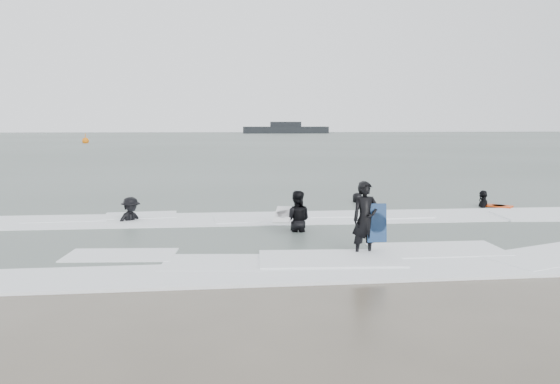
{
  "coord_description": "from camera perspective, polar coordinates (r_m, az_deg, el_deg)",
  "views": [
    {
      "loc": [
        -1.66,
        -12.2,
        3.33
      ],
      "look_at": [
        0.0,
        5.0,
        1.1
      ],
      "focal_mm": 35.0,
      "sensor_mm": 36.0,
      "label": 1
    }
  ],
  "objects": [
    {
      "name": "vessel_horizon",
      "position": [
        154.87,
        0.6,
        6.58
      ],
      "size": [
        23.97,
        4.28,
        3.25
      ],
      "color": "black",
      "rests_on": "ground"
    },
    {
      "name": "surf_foam",
      "position": [
        16.32,
        0.44,
        -4.27
      ],
      "size": [
        30.03,
        9.06,
        0.09
      ],
      "color": "white",
      "rests_on": "ground"
    },
    {
      "name": "buoy",
      "position": [
        89.0,
        -19.66,
        5.06
      ],
      "size": [
        1.0,
        1.0,
        1.65
      ],
      "color": "#CF6009",
      "rests_on": "ground"
    },
    {
      "name": "bodyboards",
      "position": [
        17.4,
        12.13,
        -2.18
      ],
      "size": [
        9.6,
        7.44,
        1.25
      ],
      "color": "#10274C",
      "rests_on": "ground"
    },
    {
      "name": "surfer_right_far",
      "position": [
        22.59,
        8.08,
        -1.2
      ],
      "size": [
        0.84,
        0.6,
        1.6
      ],
      "primitive_type": "imported",
      "rotation": [
        0.0,
        0.0,
        -3.02
      ],
      "color": "black",
      "rests_on": "ground"
    },
    {
      "name": "surfer_centre",
      "position": [
        13.85,
        8.83,
        -6.65
      ],
      "size": [
        0.76,
        0.57,
        1.9
      ],
      "primitive_type": "imported",
      "rotation": [
        0.0,
        0.0,
        0.18
      ],
      "color": "black",
      "rests_on": "ground"
    },
    {
      "name": "surfer_wading",
      "position": [
        16.54,
        1.74,
        -4.27
      ],
      "size": [
        1.01,
        0.85,
        1.83
      ],
      "primitive_type": "imported",
      "rotation": [
        0.0,
        0.0,
        2.95
      ],
      "color": "black",
      "rests_on": "ground"
    },
    {
      "name": "surfer_breaker",
      "position": [
        18.76,
        -15.3,
        -3.13
      ],
      "size": [
        1.24,
        1.22,
        1.71
      ],
      "primitive_type": "imported",
      "rotation": [
        0.0,
        0.0,
        0.76
      ],
      "color": "black",
      "rests_on": "ground"
    },
    {
      "name": "ground",
      "position": [
        12.76,
        2.17,
        -7.79
      ],
      "size": [
        320.0,
        320.0,
        0.0
      ],
      "primitive_type": "plane",
      "color": "brown",
      "rests_on": "ground"
    },
    {
      "name": "sea",
      "position": [
        92.28,
        -4.49,
        5.31
      ],
      "size": [
        320.0,
        320.0,
        0.0
      ],
      "primitive_type": "plane",
      "color": "#47544C",
      "rests_on": "ground"
    },
    {
      "name": "surfer_right_near",
      "position": [
        22.65,
        20.42,
        -1.57
      ],
      "size": [
        0.9,
        1.17,
        1.84
      ],
      "primitive_type": "imported",
      "rotation": [
        0.0,
        0.0,
        -2.05
      ],
      "color": "black",
      "rests_on": "ground"
    }
  ]
}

